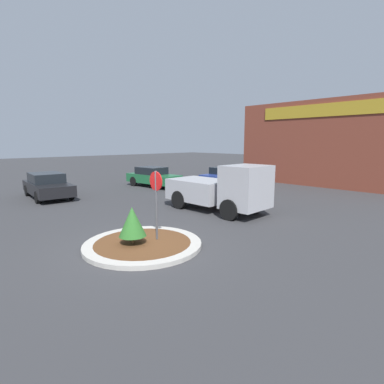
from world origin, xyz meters
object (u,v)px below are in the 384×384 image
(stop_sign, at_px, (156,195))
(parked_sedan_green, at_px, (153,177))
(parked_sedan_black, at_px, (48,185))
(parked_sedan_blue, at_px, (227,175))
(utility_truck, at_px, (221,189))

(stop_sign, height_order, parked_sedan_green, stop_sign)
(stop_sign, xyz_separation_m, parked_sedan_black, (-10.95, 0.27, -0.88))
(stop_sign, relative_size, parked_sedan_blue, 0.50)
(parked_sedan_blue, bearing_deg, parked_sedan_black, 161.79)
(stop_sign, xyz_separation_m, utility_truck, (-1.50, 4.89, -0.53))
(utility_truck, bearing_deg, parked_sedan_green, 162.78)
(parked_sedan_blue, xyz_separation_m, parked_sedan_black, (-3.73, -12.06, 0.03))
(parked_sedan_blue, distance_m, parked_sedan_black, 12.62)
(parked_sedan_blue, bearing_deg, stop_sign, -150.66)
(stop_sign, bearing_deg, parked_sedan_green, 144.06)
(utility_truck, bearing_deg, parked_sedan_blue, 126.57)
(utility_truck, distance_m, parked_sedan_green, 9.14)
(utility_truck, bearing_deg, stop_sign, -74.03)
(utility_truck, distance_m, parked_sedan_black, 10.53)
(parked_sedan_black, bearing_deg, parked_sedan_green, 90.06)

